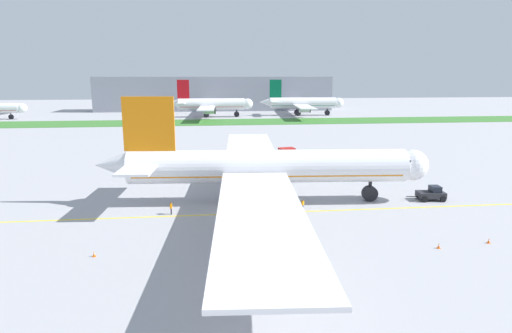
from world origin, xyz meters
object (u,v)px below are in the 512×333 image
airliner_foreground (263,167)px  traffic_cone_near_nose (439,246)px  ground_crew_marshaller_front (171,207)px  service_truck_baggage_loader (289,154)px  ground_crew_wingwalker_port (303,204)px  parked_airliner_far_right (302,103)px  pushback_tug (432,194)px  traffic_cone_port_wing (489,241)px  traffic_cone_starboard_wing (94,254)px  parked_airliner_far_centre (210,105)px

airliner_foreground → traffic_cone_near_nose: airliner_foreground is taller
ground_crew_marshaller_front → service_truck_baggage_loader: service_truck_baggage_loader is taller
ground_crew_wingwalker_port → parked_airliner_far_right: bearing=77.7°
ground_crew_wingwalker_port → ground_crew_marshaller_front: size_ratio=0.89×
traffic_cone_near_nose → parked_airliner_far_right: (19.86, 160.81, 5.38)m
traffic_cone_near_nose → airliner_foreground: bearing=130.5°
pushback_tug → traffic_cone_near_nose: bearing=-115.9°
traffic_cone_near_nose → service_truck_baggage_loader: (-7.05, 51.58, 1.24)m
ground_crew_marshaller_front → service_truck_baggage_loader: size_ratio=0.36×
airliner_foreground → traffic_cone_port_wing: bearing=-39.2°
ground_crew_wingwalker_port → traffic_cone_starboard_wing: ground_crew_wingwalker_port is taller
airliner_foreground → parked_airliner_far_centre: 137.70m
airliner_foreground → ground_crew_wingwalker_port: (5.09, -4.65, -4.40)m
airliner_foreground → service_truck_baggage_loader: bearing=72.6°
airliner_foreground → pushback_tug: airliner_foreground is taller
pushback_tug → traffic_cone_near_nose: 19.99m
ground_crew_wingwalker_port → traffic_cone_near_nose: (11.89, -15.20, -0.66)m
traffic_cone_starboard_wing → parked_airliner_far_centre: size_ratio=0.01×
pushback_tug → traffic_cone_near_nose: pushback_tug is taller
service_truck_baggage_loader → traffic_cone_starboard_wing: bearing=-121.2°
traffic_cone_starboard_wing → ground_crew_marshaller_front: bearing=62.6°
pushback_tug → parked_airliner_far_right: (11.14, 142.85, 4.65)m
airliner_foreground → pushback_tug: (25.71, -1.88, -4.33)m
traffic_cone_near_nose → traffic_cone_starboard_wing: bearing=177.0°
pushback_tug → traffic_cone_starboard_wing: bearing=-160.8°
traffic_cone_starboard_wing → service_truck_baggage_loader: size_ratio=0.12×
airliner_foreground → ground_crew_marshaller_front: bearing=-161.4°
ground_crew_marshaller_front → parked_airliner_far_centre: size_ratio=0.03×
ground_crew_wingwalker_port → traffic_cone_port_wing: size_ratio=2.68×
airliner_foreground → ground_crew_wingwalker_port: airliner_foreground is taller
airliner_foreground → traffic_cone_starboard_wing: bearing=-138.4°
parked_airliner_far_centre → airliner_foreground: bearing=-87.4°
traffic_cone_near_nose → traffic_cone_port_wing: same height
traffic_cone_port_wing → parked_airliner_far_centre: bearing=100.7°
traffic_cone_near_nose → parked_airliner_far_centre: 159.21m
ground_crew_marshaller_front → parked_airliner_far_centre: parked_airliner_far_centre is taller
pushback_tug → ground_crew_wingwalker_port: size_ratio=3.77×
traffic_cone_starboard_wing → parked_airliner_far_centre: bearing=84.9°
pushback_tug → traffic_cone_port_wing: bearing=-97.6°
ground_crew_marshaller_front → traffic_cone_starboard_wing: ground_crew_marshaller_front is taller
ground_crew_marshaller_front → pushback_tug: bearing=3.8°
pushback_tug → traffic_cone_port_wing: 17.36m
pushback_tug → ground_crew_marshaller_front: (-38.90, -2.55, 0.05)m
traffic_cone_near_nose → ground_crew_wingwalker_port: bearing=128.0°
parked_airliner_far_right → airliner_foreground: bearing=-104.6°
airliner_foreground → traffic_cone_starboard_wing: (-20.16, -17.88, -5.06)m
service_truck_baggage_loader → parked_airliner_far_centre: bearing=98.7°
traffic_cone_starboard_wing → parked_airliner_far_centre: (13.92, 155.44, 5.38)m
traffic_cone_near_nose → parked_airliner_far_right: 162.13m
parked_airliner_far_right → pushback_tug: bearing=-94.5°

